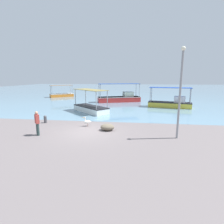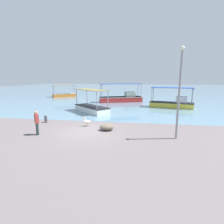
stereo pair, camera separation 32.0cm
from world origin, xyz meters
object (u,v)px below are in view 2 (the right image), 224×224
fishing_boat_center (173,103)px  fishing_boat_outer (64,94)px  net_pile (107,127)px  lamp_post (180,89)px  fisherman_standing (37,122)px  mooring_bollard (46,118)px  fishing_boat_near_left (122,98)px  pelican (87,122)px  fishing_boat_near_right (91,107)px

fishing_boat_center → fishing_boat_outer: 22.46m
fishing_boat_outer → net_pile: 25.46m
lamp_post → net_pile: size_ratio=5.50×
fisherman_standing → net_pile: 4.97m
fisherman_standing → mooring_bollard: bearing=109.9°
fishing_boat_near_left → pelican: size_ratio=8.93×
fishing_boat_outer → fishing_boat_near_right: bearing=-56.7°
fishing_boat_center → pelican: bearing=-129.7°
fishing_boat_near_left → fishing_boat_near_right: 9.44m
fishing_boat_near_left → fishing_boat_near_right: size_ratio=1.48×
fishing_boat_outer → net_pile: size_ratio=4.40×
lamp_post → fishing_boat_outer: bearing=127.6°
fishing_boat_outer → pelican: 23.80m
fishing_boat_near_left → net_pile: 15.91m
lamp_post → fishing_boat_near_right: bearing=134.5°
pelican → net_pile: (1.82, -0.89, -0.13)m
pelican → fisherman_standing: fisherman_standing is taller
fishing_boat_near_left → mooring_bollard: 15.40m
fishing_boat_near_left → net_pile: (0.34, -15.90, -0.42)m
net_pile → fishing_boat_center: bearing=58.8°
fishing_boat_center → net_pile: fishing_boat_center is taller
fishing_boat_center → fishing_boat_outer: fishing_boat_center is taller
net_pile → fishing_boat_outer: bearing=120.6°
fishing_boat_outer → pelican: (11.12, -21.04, -0.13)m
fishing_boat_outer → fisherman_standing: size_ratio=2.74×
pelican → net_pile: pelican is taller
pelican → lamp_post: bearing=-17.0°
fishing_boat_center → mooring_bollard: bearing=-142.1°
fishing_boat_center → fishing_boat_outer: size_ratio=1.24×
pelican → net_pile: size_ratio=0.76×
fishing_boat_near_right → pelican: fishing_boat_near_right is taller
fishing_boat_near_left → fishing_boat_center: 8.52m
fishing_boat_near_right → fishing_boat_outer: 18.03m
fisherman_standing → fishing_boat_near_left: bearing=76.4°
fishing_boat_center → pelican: (-8.68, -10.45, -0.24)m
pelican → net_pile: bearing=-26.1°
fishing_boat_center → fisherman_standing: (-11.46, -13.10, 0.29)m
fishing_boat_center → fishing_boat_outer: (-19.80, 10.59, -0.11)m
fishing_boat_center → net_pile: size_ratio=5.47×
fishing_boat_center → fishing_boat_near_right: (-9.89, -4.48, -0.09)m
mooring_bollard → fisherman_standing: 3.52m
fishing_boat_outer → fishing_boat_near_left: bearing=-25.5°
fishing_boat_near_left → fishing_boat_outer: 13.97m
fishing_boat_near_right → mooring_bollard: fishing_boat_near_right is taller
fishing_boat_center → lamp_post: 12.92m
fishing_boat_center → lamp_post: size_ratio=0.99×
fishing_boat_near_left → fishing_boat_center: (7.20, -4.56, -0.05)m
fishing_boat_near_left → pelican: 15.09m
fishing_boat_center → net_pile: bearing=-121.2°
fishing_boat_outer → fisherman_standing: fishing_boat_outer is taller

